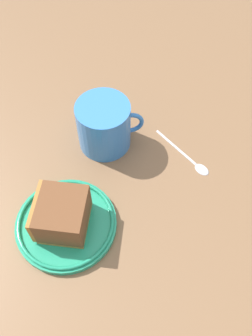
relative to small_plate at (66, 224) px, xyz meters
The scene contains 5 objects.
ground_plane 7.25cm from the small_plate, ahead, with size 151.92×151.92×2.38cm, color brown.
small_plate is the anchor object (origin of this frame).
cake_slice 3.46cm from the small_plate, 128.06° to the left, with size 11.61×11.57×6.29cm.
tea_mug 19.43cm from the small_plate, 26.52° to the left, with size 11.24×9.98×9.78cm.
teaspoon 26.26cm from the small_plate, 14.67° to the right, with size 2.26×13.77×0.80cm.
Camera 1 is at (-17.71, -26.21, 56.84)cm, focal length 38.69 mm.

